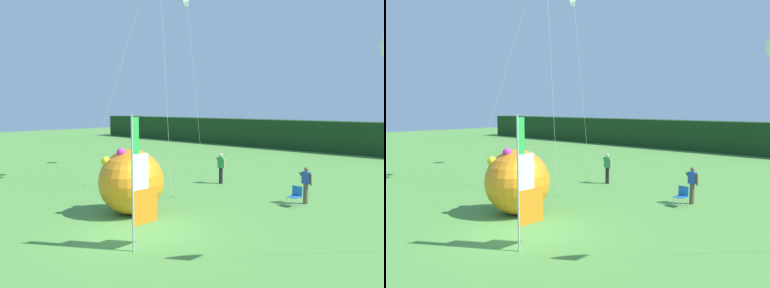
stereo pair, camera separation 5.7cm
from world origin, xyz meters
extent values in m
plane|color=#518E3D|center=(0.00, 0.00, 0.00)|extent=(120.00, 120.00, 0.00)
cylinder|color=#B7B7BC|center=(1.30, -1.43, 2.11)|extent=(0.06, 0.06, 4.22)
cube|color=orange|center=(1.30, -0.92, 1.32)|extent=(0.02, 0.97, 1.12)
cube|color=white|center=(1.30, -1.10, 2.45)|extent=(0.02, 0.60, 1.12)
cube|color=green|center=(1.30, -1.28, 3.57)|extent=(0.02, 0.23, 1.12)
cylinder|color=brown|center=(2.45, 7.71, 0.47)|extent=(0.22, 0.22, 0.94)
cube|color=#284CA8|center=(2.45, 7.71, 1.21)|extent=(0.36, 0.20, 0.54)
sphere|color=brown|center=(2.45, 7.71, 1.60)|extent=(0.20, 0.20, 0.20)
cylinder|color=brown|center=(2.22, 7.77, 1.26)|extent=(0.09, 0.48, 0.42)
cylinder|color=brown|center=(2.68, 7.72, 1.16)|extent=(0.09, 0.14, 0.56)
cylinder|color=black|center=(-3.40, 8.87, 0.47)|extent=(0.22, 0.22, 0.94)
cube|color=#2D8E4C|center=(-3.40, 8.87, 1.24)|extent=(0.36, 0.20, 0.60)
sphere|color=beige|center=(-3.40, 8.87, 1.66)|extent=(0.20, 0.20, 0.20)
cylinder|color=beige|center=(-3.63, 8.93, 1.31)|extent=(0.09, 0.48, 0.42)
cylinder|color=beige|center=(-3.17, 8.87, 1.22)|extent=(0.09, 0.14, 0.56)
sphere|color=orange|center=(-2.12, 1.25, 1.35)|extent=(2.70, 2.70, 2.70)
sphere|color=#DB33A8|center=(-2.10, 0.74, 2.61)|extent=(0.38, 0.38, 0.38)
sphere|color=yellow|center=(-2.66, 0.40, 2.25)|extent=(0.38, 0.38, 0.38)
sphere|color=#DB33A8|center=(-3.00, 1.50, 2.35)|extent=(0.38, 0.38, 0.38)
cylinder|color=#BCBCC1|center=(2.06, 6.70, 0.21)|extent=(0.03, 0.03, 0.42)
cylinder|color=#BCBCC1|center=(2.54, 6.70, 0.21)|extent=(0.03, 0.03, 0.42)
cylinder|color=#BCBCC1|center=(2.06, 7.18, 0.21)|extent=(0.03, 0.03, 0.42)
cylinder|color=#BCBCC1|center=(2.54, 7.18, 0.21)|extent=(0.03, 0.03, 0.42)
cube|color=#1E66B2|center=(2.30, 6.94, 0.43)|extent=(0.48, 0.48, 0.03)
cube|color=#1E66B2|center=(2.30, 7.18, 0.67)|extent=(0.48, 0.03, 0.44)
cylinder|color=brown|center=(-6.66, 11.00, 0.04)|extent=(0.03, 0.03, 0.08)
cylinder|color=silver|center=(-7.92, 11.60, 5.99)|extent=(2.53, 1.22, 11.98)
cone|color=white|center=(-9.17, 12.20, 11.98)|extent=(0.49, 0.84, 0.80)
cylinder|color=brown|center=(-8.53, 3.03, 0.04)|extent=(0.03, 0.03, 0.08)
cylinder|color=silver|center=(-7.94, 4.77, 5.54)|extent=(1.20, 3.51, 11.08)
cylinder|color=brown|center=(-3.01, 4.47, 0.04)|extent=(0.03, 0.03, 0.08)
cylinder|color=silver|center=(-4.41, 5.44, 5.81)|extent=(2.82, 1.96, 11.62)
camera|label=1|loc=(10.56, -8.89, 4.45)|focal=36.84mm
camera|label=2|loc=(10.61, -8.86, 4.45)|focal=36.84mm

